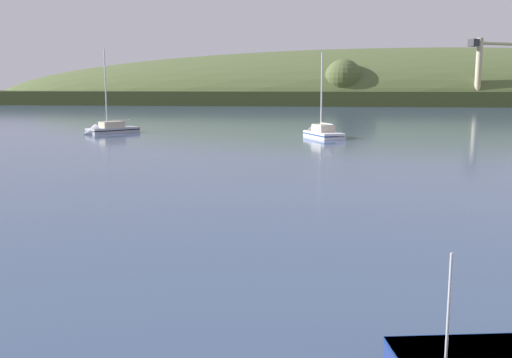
{
  "coord_description": "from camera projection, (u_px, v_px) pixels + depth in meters",
  "views": [
    {
      "loc": [
        -1.89,
        -0.62,
        6.43
      ],
      "look_at": [
        -7.13,
        28.01,
        1.73
      ],
      "focal_mm": 39.96,
      "sensor_mm": 36.0,
      "label": 1
    }
  ],
  "objects": [
    {
      "name": "sailboat_midwater_white",
      "position": [
        107.0,
        131.0,
        80.37
      ],
      "size": [
        6.75,
        8.22,
        12.83
      ],
      "rotation": [
        0.0,
        0.0,
        4.11
      ],
      "color": "#ADB2BC",
      "rests_on": "ground"
    },
    {
      "name": "far_shoreline_hill",
      "position": [
        410.0,
        102.0,
        242.79
      ],
      "size": [
        483.88,
        123.41,
        45.81
      ],
      "rotation": [
        0.0,
        0.0,
        0.03
      ],
      "color": "#35401E",
      "rests_on": "ground"
    },
    {
      "name": "dockside_crane",
      "position": [
        479.0,
        72.0,
        198.12
      ],
      "size": [
        16.53,
        11.03,
        23.23
      ],
      "rotation": [
        0.0,
        0.0,
        0.54
      ],
      "color": "#4C4C51",
      "rests_on": "ground"
    },
    {
      "name": "sailboat_near_mooring",
      "position": [
        320.0,
        135.0,
        74.08
      ],
      "size": [
        6.12,
        8.26,
        12.05
      ],
      "rotation": [
        0.0,
        0.0,
        2.05
      ],
      "color": "white",
      "rests_on": "ground"
    }
  ]
}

